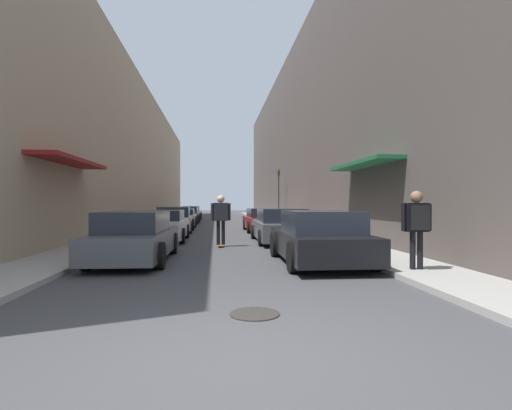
# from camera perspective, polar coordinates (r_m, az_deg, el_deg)

# --- Properties ---
(ground) EXTENTS (118.26, 118.26, 0.00)m
(ground) POSITION_cam_1_polar(r_m,az_deg,el_deg) (25.52, -5.27, -3.20)
(ground) COLOR #424244
(curb_strip_left) EXTENTS (1.80, 53.75, 0.12)m
(curb_strip_left) POSITION_cam_1_polar(r_m,az_deg,el_deg) (31.16, -13.42, -2.46)
(curb_strip_left) COLOR #A3A099
(curb_strip_left) RESTS_ON ground
(curb_strip_right) EXTENTS (1.80, 53.75, 0.12)m
(curb_strip_right) POSITION_cam_1_polar(r_m,az_deg,el_deg) (31.22, 2.69, -2.45)
(curb_strip_right) COLOR #A3A099
(curb_strip_right) RESTS_ON ground
(building_row_left) EXTENTS (4.90, 53.75, 10.20)m
(building_row_left) POSITION_cam_1_polar(r_m,az_deg,el_deg) (31.83, -18.65, 6.68)
(building_row_left) COLOR tan
(building_row_left) RESTS_ON ground
(building_row_right) EXTENTS (4.90, 53.75, 12.86)m
(building_row_right) POSITION_cam_1_polar(r_m,az_deg,el_deg) (32.10, 7.89, 9.03)
(building_row_right) COLOR #564C47
(building_row_right) RESTS_ON ground
(parked_car_left_0) EXTENTS (1.88, 4.73, 1.34)m
(parked_car_left_0) POSITION_cam_1_polar(r_m,az_deg,el_deg) (11.18, -16.84, -4.45)
(parked_car_left_0) COLOR #515459
(parked_car_left_0) RESTS_ON ground
(parked_car_left_1) EXTENTS (1.96, 4.01, 1.27)m
(parked_car_left_1) POSITION_cam_1_polar(r_m,az_deg,el_deg) (16.74, -13.20, -2.94)
(parked_car_left_1) COLOR silver
(parked_car_left_1) RESTS_ON ground
(parked_car_left_2) EXTENTS (1.95, 3.96, 1.35)m
(parked_car_left_2) POSITION_cam_1_polar(r_m,az_deg,el_deg) (21.65, -11.60, -2.12)
(parked_car_left_2) COLOR #B7B7BC
(parked_car_left_2) RESTS_ON ground
(parked_car_left_3) EXTENTS (2.08, 4.48, 1.17)m
(parked_car_left_3) POSITION_cam_1_polar(r_m,az_deg,el_deg) (26.72, -10.69, -1.79)
(parked_car_left_3) COLOR #B7B7BC
(parked_car_left_3) RESTS_ON ground
(parked_car_left_4) EXTENTS (2.01, 3.93, 1.25)m
(parked_car_left_4) POSITION_cam_1_polar(r_m,az_deg,el_deg) (32.05, -9.82, -1.39)
(parked_car_left_4) COLOR gray
(parked_car_left_4) RESTS_ON ground
(parked_car_left_5) EXTENTS (1.88, 4.61, 1.26)m
(parked_car_left_5) POSITION_cam_1_polar(r_m,az_deg,el_deg) (37.48, -9.28, -1.14)
(parked_car_left_5) COLOR maroon
(parked_car_left_5) RESTS_ON ground
(parked_car_right_0) EXTENTS (2.09, 4.48, 1.36)m
(parked_car_right_0) POSITION_cam_1_polar(r_m,az_deg,el_deg) (10.44, 9.01, -4.68)
(parked_car_right_0) COLOR black
(parked_car_right_0) RESTS_ON ground
(parked_car_right_1) EXTENTS (2.09, 4.81, 1.33)m
(parked_car_right_1) POSITION_cam_1_polar(r_m,az_deg,el_deg) (15.93, 3.57, -3.03)
(parked_car_right_1) COLOR #515459
(parked_car_right_1) RESTS_ON ground
(parked_car_right_2) EXTENTS (2.00, 4.72, 1.26)m
(parked_car_right_2) POSITION_cam_1_polar(r_m,az_deg,el_deg) (21.87, 1.04, -2.18)
(parked_car_right_2) COLOR maroon
(parked_car_right_2) RESTS_ON ground
(skateboarder) EXTENTS (0.71, 0.78, 1.84)m
(skateboarder) POSITION_cam_1_polar(r_m,az_deg,el_deg) (14.25, -5.06, -1.42)
(skateboarder) COLOR brown
(skateboarder) RESTS_ON ground
(manhole_cover) EXTENTS (0.70, 0.70, 0.02)m
(manhole_cover) POSITION_cam_1_polar(r_m,az_deg,el_deg) (5.79, -0.20, -15.29)
(manhole_cover) COLOR #332D28
(manhole_cover) RESTS_ON ground
(traffic_light) EXTENTS (0.16, 0.22, 3.99)m
(traffic_light) POSITION_cam_1_polar(r_m,az_deg,el_deg) (30.79, 3.25, 2.15)
(traffic_light) COLOR #2D2D2D
(traffic_light) RESTS_ON curb_strip_right
(pedestrian) EXTENTS (0.68, 0.37, 1.71)m
(pedestrian) POSITION_cam_1_polar(r_m,az_deg,el_deg) (9.33, 22.03, -2.04)
(pedestrian) COLOR black
(pedestrian) RESTS_ON curb_strip_right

